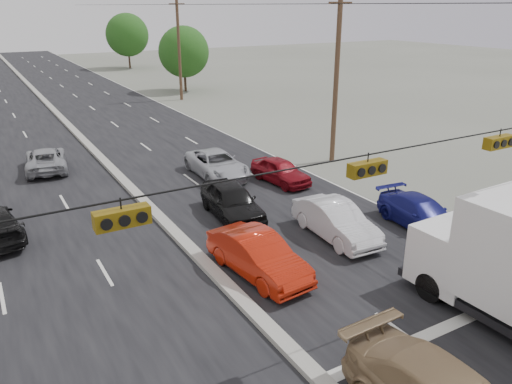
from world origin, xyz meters
TOP-DOWN VIEW (x-y plane):
  - ground at (0.00, 0.00)m, footprint 200.00×200.00m
  - road_surface at (0.00, 30.00)m, footprint 20.00×160.00m
  - center_median at (0.00, 30.00)m, footprint 0.50×160.00m
  - utility_pole_right_b at (12.50, 15.00)m, footprint 1.60×0.30m
  - utility_pole_right_c at (12.50, 40.00)m, footprint 1.60×0.30m
  - traffic_signals at (1.40, 0.00)m, footprint 25.00×0.30m
  - tree_right_mid at (15.00, 45.00)m, footprint 5.60×5.60m
  - tree_right_far at (16.00, 70.00)m, footprint 6.40×6.40m
  - red_sedan at (1.40, 5.10)m, footprint 2.10×4.76m
  - queue_car_a at (3.00, 10.23)m, footprint 2.33×4.80m
  - queue_car_b at (5.75, 6.15)m, footprint 1.84×4.66m
  - queue_car_c at (4.95, 15.87)m, footprint 2.52×5.17m
  - queue_car_d at (9.60, 5.08)m, footprint 2.31×4.74m
  - queue_car_e at (7.48, 13.13)m, footprint 2.00×4.10m
  - oncoming_far at (-3.30, 21.90)m, footprint 2.81×5.04m

SIDE VIEW (x-z plane):
  - ground at x=0.00m, z-range 0.00..0.00m
  - road_surface at x=0.00m, z-range -0.01..0.01m
  - center_median at x=0.00m, z-range 0.00..0.20m
  - queue_car_d at x=9.60m, z-range 0.00..1.33m
  - oncoming_far at x=-3.30m, z-range 0.00..1.33m
  - queue_car_e at x=7.48m, z-range 0.00..1.35m
  - queue_car_c at x=4.95m, z-range 0.00..1.42m
  - queue_car_b at x=5.75m, z-range 0.00..1.51m
  - red_sedan at x=1.40m, z-range 0.00..1.52m
  - queue_car_a at x=3.00m, z-range 0.00..1.58m
  - tree_right_mid at x=15.00m, z-range 0.77..7.91m
  - tree_right_far at x=16.00m, z-range 0.88..9.04m
  - utility_pole_right_b at x=12.50m, z-range 0.11..10.11m
  - utility_pole_right_c at x=12.50m, z-range 0.11..10.11m
  - traffic_signals at x=1.40m, z-range 5.22..5.77m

